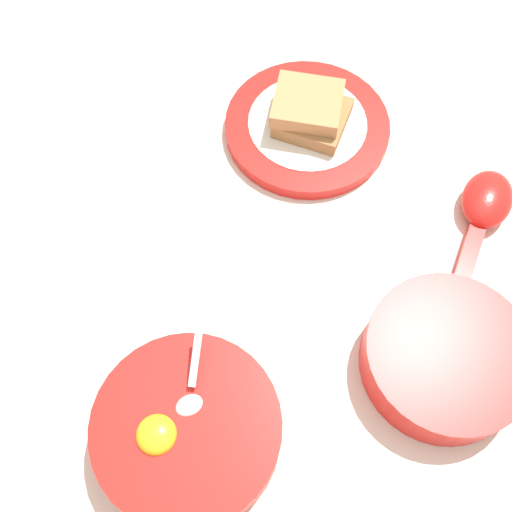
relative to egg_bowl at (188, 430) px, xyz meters
name	(u,v)px	position (x,y,z in m)	size (l,w,h in m)	color
ground_plane	(319,243)	(-0.21, -0.14, -0.03)	(3.00, 3.00, 0.00)	silver
egg_bowl	(188,430)	(0.00, 0.00, 0.00)	(0.18, 0.18, 0.09)	red
toast_plate	(307,127)	(-0.27, -0.29, -0.02)	(0.21, 0.21, 0.02)	red
toast_sandwich	(310,111)	(-0.28, -0.29, 0.01)	(0.12, 0.12, 0.04)	#9E7042
soup_spoon	(484,209)	(-0.40, -0.09, -0.01)	(0.16, 0.15, 0.04)	red
congee_bowl	(445,357)	(-0.26, 0.04, 0.00)	(0.17, 0.17, 0.05)	red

